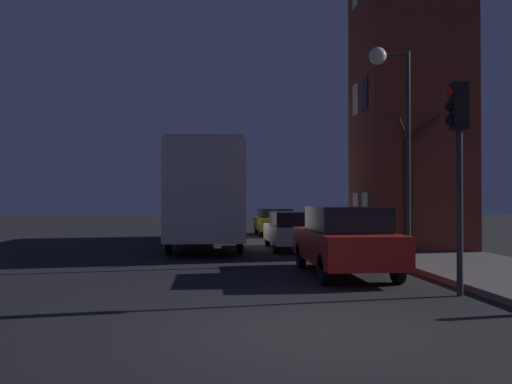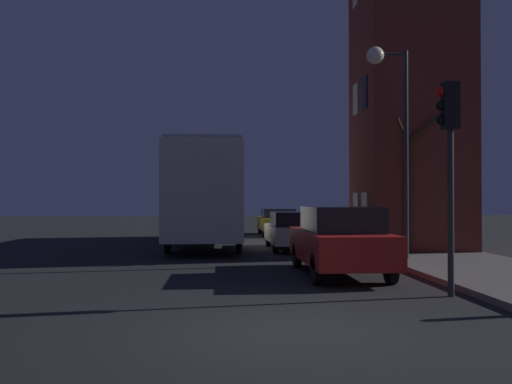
{
  "view_description": "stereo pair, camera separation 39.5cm",
  "coord_description": "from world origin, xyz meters",
  "px_view_note": "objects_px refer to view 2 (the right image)",
  "views": [
    {
      "loc": [
        -1.32,
        -7.9,
        1.81
      ],
      "look_at": [
        0.42,
        13.15,
        2.12
      ],
      "focal_mm": 40.0,
      "sensor_mm": 36.0,
      "label": 1
    },
    {
      "loc": [
        -0.92,
        -7.92,
        1.81
      ],
      "look_at": [
        0.42,
        13.15,
        2.12
      ],
      "focal_mm": 40.0,
      "sensor_mm": 36.0,
      "label": 2
    }
  ],
  "objects_px": {
    "streetlamp": "(390,101)",
    "bus": "(206,189)",
    "traffic_light": "(449,142)",
    "car_far_lane": "(277,221)",
    "car_near_lane": "(339,240)",
    "car_mid_lane": "(294,230)",
    "bare_tree": "(407,181)"
  },
  "relations": [
    {
      "from": "traffic_light",
      "to": "bus",
      "type": "height_order",
      "value": "traffic_light"
    },
    {
      "from": "streetlamp",
      "to": "traffic_light",
      "type": "relative_size",
      "value": 1.52
    },
    {
      "from": "bare_tree",
      "to": "streetlamp",
      "type": "bearing_deg",
      "value": -122.78
    },
    {
      "from": "car_near_lane",
      "to": "bare_tree",
      "type": "bearing_deg",
      "value": 53.96
    },
    {
      "from": "streetlamp",
      "to": "car_far_lane",
      "type": "relative_size",
      "value": 1.37
    },
    {
      "from": "bus",
      "to": "car_near_lane",
      "type": "distance_m",
      "value": 10.35
    },
    {
      "from": "streetlamp",
      "to": "bus",
      "type": "bearing_deg",
      "value": 127.97
    },
    {
      "from": "traffic_light",
      "to": "car_near_lane",
      "type": "xyz_separation_m",
      "value": [
        -1.43,
        3.13,
        -2.05
      ]
    },
    {
      "from": "car_near_lane",
      "to": "bus",
      "type": "bearing_deg",
      "value": 109.59
    },
    {
      "from": "car_far_lane",
      "to": "streetlamp",
      "type": "bearing_deg",
      "value": -81.69
    },
    {
      "from": "bare_tree",
      "to": "bus",
      "type": "height_order",
      "value": "bare_tree"
    },
    {
      "from": "bare_tree",
      "to": "car_mid_lane",
      "type": "bearing_deg",
      "value": 137.13
    },
    {
      "from": "streetlamp",
      "to": "bus",
      "type": "relative_size",
      "value": 0.53
    },
    {
      "from": "traffic_light",
      "to": "bare_tree",
      "type": "relative_size",
      "value": 0.82
    },
    {
      "from": "traffic_light",
      "to": "car_far_lane",
      "type": "bearing_deg",
      "value": 93.97
    },
    {
      "from": "streetlamp",
      "to": "car_far_lane",
      "type": "bearing_deg",
      "value": 98.31
    },
    {
      "from": "traffic_light",
      "to": "car_far_lane",
      "type": "height_order",
      "value": "traffic_light"
    },
    {
      "from": "streetlamp",
      "to": "traffic_light",
      "type": "distance_m",
      "value": 6.07
    },
    {
      "from": "bare_tree",
      "to": "car_far_lane",
      "type": "height_order",
      "value": "bare_tree"
    },
    {
      "from": "car_near_lane",
      "to": "car_mid_lane",
      "type": "height_order",
      "value": "car_near_lane"
    },
    {
      "from": "traffic_light",
      "to": "bus",
      "type": "xyz_separation_m",
      "value": [
        -4.87,
        12.79,
        -0.63
      ]
    },
    {
      "from": "traffic_light",
      "to": "car_near_lane",
      "type": "bearing_deg",
      "value": 114.59
    },
    {
      "from": "streetlamp",
      "to": "car_near_lane",
      "type": "xyz_separation_m",
      "value": [
        -2.05,
        -2.63,
        -3.86
      ]
    },
    {
      "from": "traffic_light",
      "to": "bare_tree",
      "type": "distance_m",
      "value": 7.6
    },
    {
      "from": "traffic_light",
      "to": "car_far_lane",
      "type": "distance_m",
      "value": 19.21
    },
    {
      "from": "car_mid_lane",
      "to": "bare_tree",
      "type": "bearing_deg",
      "value": -42.87
    },
    {
      "from": "bare_tree",
      "to": "car_near_lane",
      "type": "xyz_separation_m",
      "value": [
        -3.1,
        -4.27,
        -1.58
      ]
    },
    {
      "from": "bus",
      "to": "car_near_lane",
      "type": "xyz_separation_m",
      "value": [
        3.44,
        -9.66,
        -1.43
      ]
    },
    {
      "from": "streetlamp",
      "to": "car_mid_lane",
      "type": "relative_size",
      "value": 1.37
    },
    {
      "from": "car_mid_lane",
      "to": "car_far_lane",
      "type": "relative_size",
      "value": 1.0
    },
    {
      "from": "bus",
      "to": "car_far_lane",
      "type": "bearing_deg",
      "value": 60.39
    },
    {
      "from": "streetlamp",
      "to": "car_near_lane",
      "type": "height_order",
      "value": "streetlamp"
    }
  ]
}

